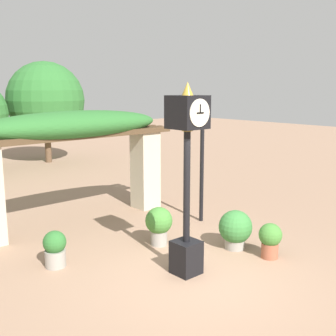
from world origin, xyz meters
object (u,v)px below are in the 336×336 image
Objects in this scene: lamp_post at (202,148)px; potted_plant_far_left at (55,248)px; potted_plant_near_right at (159,224)px; potted_plant_near_left at (235,228)px; pedestal_clock at (187,172)px; potted_plant_far_right at (270,239)px.

potted_plant_far_left is at bearing -178.70° from lamp_post.
potted_plant_far_left is (-2.22, 0.46, -0.11)m from potted_plant_near_right.
lamp_post reaches higher than potted_plant_far_left.
pedestal_clock is at bearing -173.88° from potted_plant_near_left.
potted_plant_near_right is 1.18× the size of potted_plant_far_left.
pedestal_clock is 1.23× the size of lamp_post.
potted_plant_far_right is (3.41, -2.49, 0.03)m from potted_plant_far_left.
potted_plant_near_left reaches higher than potted_plant_far_left.
pedestal_clock is 4.87× the size of potted_plant_far_left.
potted_plant_near_right is 2.36m from potted_plant_far_right.
potted_plant_near_right is 2.43m from lamp_post.
potted_plant_far_left is at bearing 168.40° from potted_plant_near_right.
potted_plant_near_left is 1.17× the size of potted_plant_far_left.
potted_plant_far_left is at bearing 152.63° from potted_plant_near_left.
lamp_post is at bearing 16.11° from potted_plant_near_right.
pedestal_clock is 2.39m from potted_plant_far_right.
potted_plant_far_left is 0.99× the size of potted_plant_far_right.
potted_plant_far_right is at bearing -105.32° from lamp_post.
pedestal_clock is 2.94m from potted_plant_far_left.
lamp_post reaches higher than potted_plant_far_right.
potted_plant_near_left is at bearing 6.12° from pedestal_clock.
potted_plant_far_right is (1.75, -0.61, -1.51)m from pedestal_clock.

